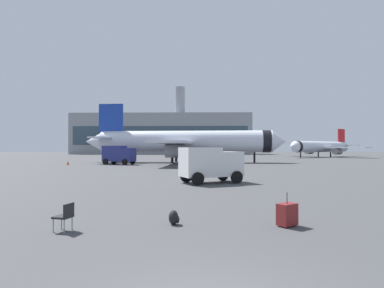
% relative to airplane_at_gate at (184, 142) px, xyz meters
% --- Properties ---
extents(airplane_at_gate, '(35.75, 32.23, 10.50)m').
position_rel_airplane_at_gate_xyz_m(airplane_at_gate, '(0.00, 0.00, 0.00)').
color(airplane_at_gate, silver).
rests_on(airplane_at_gate, ground).
extents(airplane_taxiing, '(24.22, 22.26, 8.25)m').
position_rel_airplane_at_gate_xyz_m(airplane_taxiing, '(36.80, 34.09, -0.78)').
color(airplane_taxiing, silver).
rests_on(airplane_taxiing, ground).
extents(service_truck, '(5.24, 3.68, 2.90)m').
position_rel_airplane_at_gate_xyz_m(service_truck, '(-9.74, -7.28, -2.05)').
color(service_truck, navy).
rests_on(service_truck, ground).
extents(cargo_van, '(4.83, 3.76, 2.60)m').
position_rel_airplane_at_gate_xyz_m(cargo_van, '(3.58, -32.87, -2.21)').
color(cargo_van, white).
rests_on(cargo_van, ground).
extents(safety_cone_near, '(0.44, 0.44, 0.68)m').
position_rel_airplane_at_gate_xyz_m(safety_cone_near, '(-17.22, -8.35, -3.32)').
color(safety_cone_near, '#F2590C').
rests_on(safety_cone_near, ground).
extents(safety_cone_mid, '(0.44, 0.44, 0.67)m').
position_rel_airplane_at_gate_xyz_m(safety_cone_mid, '(3.70, 9.25, -3.33)').
color(safety_cone_mid, '#F2590C').
rests_on(safety_cone_mid, ground).
extents(rolling_suitcase, '(0.75, 0.70, 1.10)m').
position_rel_airplane_at_gate_xyz_m(rolling_suitcase, '(5.69, -45.72, -3.27)').
color(rolling_suitcase, maroon).
rests_on(rolling_suitcase, ground).
extents(traveller_backpack, '(0.36, 0.40, 0.48)m').
position_rel_airplane_at_gate_xyz_m(traveller_backpack, '(1.98, -45.60, -3.42)').
color(traveller_backpack, black).
rests_on(traveller_backpack, ground).
extents(gate_chair, '(0.58, 0.58, 0.86)m').
position_rel_airplane_at_gate_xyz_m(gate_chair, '(-1.29, -46.54, -3.16)').
color(gate_chair, black).
rests_on(gate_chair, ground).
extents(terminal_building, '(74.45, 19.12, 28.88)m').
position_rel_airplane_at_gate_xyz_m(terminal_building, '(-13.45, 81.27, 4.92)').
color(terminal_building, gray).
rests_on(terminal_building, ground).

